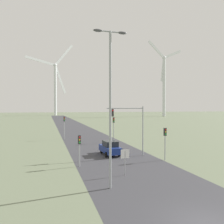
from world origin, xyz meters
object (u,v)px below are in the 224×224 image
Objects in this scene: stop_sign_near at (125,157)px; wind_turbine_left at (55,83)px; traffic_light_post_near_left at (79,144)px; wind_turbine_center at (164,80)px; car_approaching at (110,148)px; streetlamp at (110,93)px; traffic_light_post_near_right at (165,137)px; traffic_light_post_mid_left at (64,123)px; traffic_light_mast_overhead at (131,121)px; traffic_light_post_mid_right at (114,124)px.

wind_turbine_left is at bearing 90.10° from stop_sign_near.
traffic_light_post_near_left is 142.43m from wind_turbine_center.
car_approaching is at bearing -89.50° from wind_turbine_left.
car_approaching is at bearing 74.10° from streetlamp.
traffic_light_post_near_left is at bearing -123.40° from wind_turbine_center.
traffic_light_post_near_right is 0.85× the size of traffic_light_post_mid_left.
traffic_light_mast_overhead is 1.49× the size of car_approaching.
streetlamp is 146.65m from wind_turbine_center.
streetlamp is 3.65× the size of traffic_light_post_near_left.
traffic_light_post_mid_left is 0.70× the size of traffic_light_mast_overhead.
traffic_light_post_near_right is 0.89× the size of car_approaching.
streetlamp is 13.33m from car_approaching.
stop_sign_near is 0.54× the size of traffic_light_post_mid_left.
traffic_light_post_mid_right is (7.98, -6.35, 0.02)m from traffic_light_post_mid_left.
traffic_light_post_mid_left is 0.07× the size of wind_turbine_left.
stop_sign_near is 0.04× the size of wind_turbine_center.
traffic_light_post_near_right is 164.01m from wind_turbine_left.
car_approaching is at bearing -122.84° from wind_turbine_center.
wind_turbine_center reaches higher than traffic_light_post_mid_left.
car_approaching is at bearing 139.21° from traffic_light_post_near_right.
traffic_light_post_mid_left is at bearing 90.12° from traffic_light_post_near_left.
wind_turbine_left is (-4.71, 148.23, 23.20)m from traffic_light_post_mid_right.
traffic_light_post_near_left is at bearing -91.14° from wind_turbine_left.
wind_turbine_left is (-0.28, 166.22, 24.78)m from stop_sign_near.
traffic_light_post_near_right is at bearing -43.67° from traffic_light_mast_overhead.
wind_turbine_left is (-3.60, 159.20, 21.94)m from traffic_light_mast_overhead.
traffic_light_post_near_right is at bearing -81.91° from traffic_light_post_mid_right.
traffic_light_post_mid_right is at bearing 76.17° from stop_sign_near.
traffic_light_mast_overhead is 0.10× the size of wind_turbine_left.
traffic_light_post_mid_right is at bearing -123.87° from wind_turbine_center.
wind_turbine_center reaches higher than traffic_light_post_mid_right.
wind_turbine_left is (3.22, 162.12, 24.04)m from traffic_light_post_near_left.
traffic_light_mast_overhead is (6.82, 2.92, 2.10)m from traffic_light_post_near_left.
traffic_light_post_mid_left is 10.20m from traffic_light_post_mid_right.
traffic_light_post_mid_left is 16.51m from car_approaching.
car_approaching is 136.46m from wind_turbine_center.
streetlamp is at bearing -107.65° from traffic_light_post_mid_right.
traffic_light_post_mid_right is at bearing 72.35° from streetlamp.
wind_turbine_center is (72.75, 112.72, 24.94)m from car_approaching.
traffic_light_post_near_left reaches higher than car_approaching.
traffic_light_post_near_left is 7.71m from traffic_light_mast_overhead.
stop_sign_near is 0.73× the size of traffic_light_post_near_left.
traffic_light_post_mid_left is 143.80m from wind_turbine_left.
traffic_light_post_mid_left reaches higher than stop_sign_near.
wind_turbine_left reaches higher than car_approaching.
traffic_light_post_near_right is 137.27m from wind_turbine_center.
traffic_light_mast_overhead reaches higher than traffic_light_post_mid_left.
traffic_light_post_mid_right is at bearing -38.54° from traffic_light_post_mid_left.
traffic_light_post_mid_left is (-9.95, 20.28, 0.46)m from traffic_light_post_near_right.
stop_sign_near is at bearing 51.17° from streetlamp.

